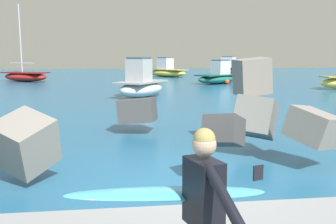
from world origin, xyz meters
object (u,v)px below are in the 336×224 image
at_px(surfer_with_board, 194,207).
at_px(mooring_buoy_middle, 227,82).
at_px(boat_mid_left, 141,85).
at_px(boat_near_left, 231,70).
at_px(boat_near_centre, 167,71).
at_px(boat_far_left, 25,76).
at_px(boat_mid_centre, 218,76).

distance_m(surfer_with_board, mooring_buoy_middle, 31.16).
bearing_deg(boat_mid_left, boat_near_left, 61.50).
xyz_separation_m(boat_near_centre, boat_far_left, (-15.15, -6.51, -0.19)).
distance_m(boat_near_left, boat_far_left, 24.85).
xyz_separation_m(boat_near_centre, boat_mid_centre, (3.38, -11.64, -0.05)).
relative_size(boat_mid_centre, mooring_buoy_middle, 11.85).
xyz_separation_m(surfer_with_board, mooring_buoy_middle, (8.91, 29.84, -1.06)).
height_order(boat_near_left, boat_mid_left, boat_mid_left).
distance_m(boat_mid_left, mooring_buoy_middle, 12.82).
height_order(boat_near_centre, mooring_buoy_middle, boat_near_centre).
height_order(boat_far_left, mooring_buoy_middle, boat_far_left).
relative_size(boat_mid_left, boat_mid_centre, 0.86).
distance_m(surfer_with_board, boat_mid_centre, 31.75).
bearing_deg(boat_near_left, boat_near_centre, -170.83).
distance_m(surfer_with_board, boat_far_left, 37.21).
height_order(boat_near_left, mooring_buoy_middle, boat_near_left).
xyz_separation_m(boat_near_centre, mooring_buoy_middle, (3.99, -12.44, -0.51)).
bearing_deg(boat_mid_centre, boat_far_left, 164.51).
xyz_separation_m(boat_mid_left, boat_far_left, (-10.80, 15.65, -0.24)).
bearing_deg(boat_near_centre, boat_mid_left, -101.10).
distance_m(boat_near_centre, boat_mid_left, 22.58).
xyz_separation_m(boat_far_left, mooring_buoy_middle, (19.14, -5.93, -0.31)).
height_order(surfer_with_board, boat_mid_left, boat_mid_left).
bearing_deg(boat_near_left, boat_far_left, -161.55).
distance_m(surfer_with_board, boat_near_centre, 42.57).
distance_m(boat_near_left, mooring_buoy_middle, 14.50).
xyz_separation_m(boat_mid_left, boat_mid_centre, (7.72, 10.52, -0.10)).
bearing_deg(boat_mid_centre, boat_mid_left, -126.29).
relative_size(boat_near_centre, mooring_buoy_middle, 12.85).
bearing_deg(surfer_with_board, boat_mid_centre, 74.84).
height_order(surfer_with_board, boat_near_centre, boat_near_centre).
height_order(boat_near_left, boat_mid_centre, boat_near_left).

